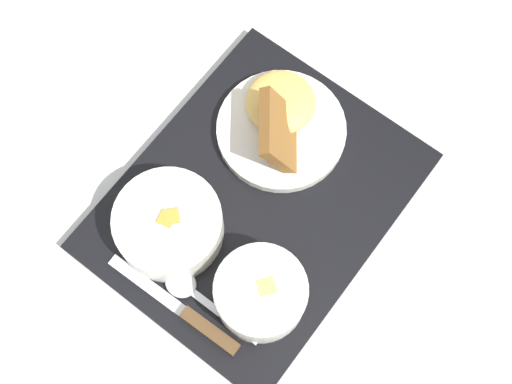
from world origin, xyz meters
The scene contains 7 objects.
ground_plane centered at (0.00, 0.00, 0.00)m, with size 4.00×4.00×0.00m, color silver.
serving_tray centered at (0.00, 0.00, 0.01)m, with size 0.41×0.34×0.02m.
bowl_salad centered at (-0.10, 0.06, 0.05)m, with size 0.13×0.13×0.06m.
bowl_soup centered at (-0.09, -0.09, 0.05)m, with size 0.11×0.11×0.06m.
plate_main centered at (0.10, 0.04, 0.04)m, with size 0.17×0.17×0.09m.
knife centered at (-0.17, -0.05, 0.03)m, with size 0.03×0.20×0.02m.
spoon centered at (-0.14, -0.02, 0.03)m, with size 0.04×0.14×0.01m.
Camera 1 is at (-0.22, -0.19, 0.89)m, focal length 50.00 mm.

